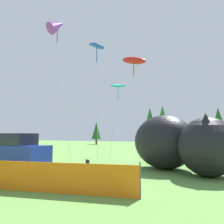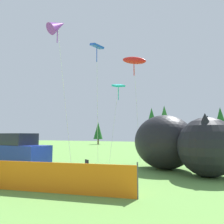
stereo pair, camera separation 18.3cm
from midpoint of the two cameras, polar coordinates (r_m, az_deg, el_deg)
The scene contains 13 objects.
ground_plane at distance 12.67m, azimuth -15.94°, elevation -15.85°, with size 120.00×120.00×0.00m, color #609342.
parked_car at distance 15.79m, azimuth -23.07°, elevation -9.49°, with size 4.36×2.00×2.32m.
folding_chair at distance 12.31m, azimuth -6.73°, elevation -13.87°, with size 0.63×0.63×0.87m.
inflatable_cat at distance 14.20m, azimuth 16.92°, elevation -8.12°, with size 7.10×5.84×3.53m.
safety_fence at distance 9.88m, azimuth -22.79°, elevation -15.09°, with size 9.45×2.27×1.26m.
kite_teal_diamond at distance 19.52m, azimuth 1.91°, elevation 6.58°, with size 1.27×1.77×6.85m.
kite_purple_delta at distance 17.74m, azimuth -13.72°, elevation 20.94°, with size 1.69×1.86×11.02m.
kite_blue_box at distance 17.96m, azimuth -3.68°, elevation 16.20°, with size 1.21×1.59×9.50m.
kite_red_lizard at distance 18.86m, azimuth 6.02°, elevation 13.19°, with size 2.62×1.31×9.14m.
horizon_tree_east at distance 45.86m, azimuth 10.46°, elevation -2.68°, with size 3.29×3.29×7.85m.
horizon_tree_west at distance 43.45m, azimuth 26.64°, elevation -2.51°, with size 3.01×3.01×7.17m.
horizon_tree_mid at distance 45.63m, azimuth 13.68°, elevation -2.29°, with size 3.46×3.46×8.25m.
horizon_tree_northeast at distance 52.53m, azimuth -3.54°, elevation -4.90°, with size 2.22×2.22×5.29m.
Camera 2 is at (8.63, -9.05, 2.21)m, focal length 35.00 mm.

